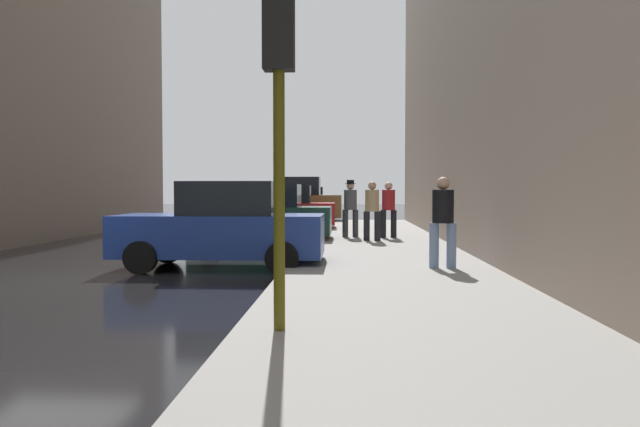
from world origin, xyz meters
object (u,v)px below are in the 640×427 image
(pedestrian_with_beanie, at_px, (350,205))
(pedestrian_in_tan_coat, at_px, (372,208))
(pedestrian_in_red_jacket, at_px, (388,207))
(traffic_light, at_px, (279,80))
(pedestrian_in_jeans, at_px, (443,217))
(parked_dark_green_sedan, at_px, (263,215))
(parked_blue_sedan, at_px, (223,227))
(fire_hydrant, at_px, (322,228))
(parked_gray_coupe, at_px, (304,203))
(parked_bronze_suv, at_px, (296,202))
(parked_red_hatchback, at_px, (282,210))

(pedestrian_with_beanie, height_order, pedestrian_in_tan_coat, pedestrian_with_beanie)
(pedestrian_with_beanie, distance_m, pedestrian_in_red_jacket, 1.20)
(traffic_light, bearing_deg, pedestrian_in_tan_coat, 83.02)
(pedestrian_with_beanie, distance_m, pedestrian_in_jeans, 7.90)
(parked_dark_green_sedan, bearing_deg, parked_blue_sedan, -90.00)
(fire_hydrant, distance_m, pedestrian_in_tan_coat, 1.62)
(parked_gray_coupe, height_order, pedestrian_in_tan_coat, pedestrian_in_tan_coat)
(parked_bronze_suv, bearing_deg, parked_dark_green_sedan, -90.00)
(parked_dark_green_sedan, height_order, pedestrian_with_beanie, pedestrian_with_beanie)
(parked_gray_coupe, bearing_deg, parked_bronze_suv, -90.00)
(parked_gray_coupe, bearing_deg, pedestrian_in_tan_coat, -79.91)
(parked_blue_sedan, bearing_deg, pedestrian_with_beanie, 68.63)
(pedestrian_with_beanie, bearing_deg, parked_blue_sedan, -111.37)
(parked_red_hatchback, distance_m, parked_bronze_suv, 6.16)
(pedestrian_in_red_jacket, bearing_deg, parked_red_hatchback, 126.43)
(parked_red_hatchback, xyz_separation_m, parked_gray_coupe, (-0.00, 12.01, 0.00))
(traffic_light, height_order, pedestrian_in_red_jacket, traffic_light)
(traffic_light, distance_m, pedestrian_in_red_jacket, 12.96)
(fire_hydrant, xyz_separation_m, pedestrian_with_beanie, (0.84, 1.11, 0.64))
(parked_red_hatchback, relative_size, parked_gray_coupe, 1.00)
(traffic_light, relative_size, pedestrian_in_jeans, 2.11)
(parked_gray_coupe, distance_m, fire_hydrant, 18.11)
(parked_blue_sedan, xyz_separation_m, pedestrian_in_tan_coat, (3.27, 5.33, 0.26))
(pedestrian_in_jeans, height_order, pedestrian_in_red_jacket, same)
(parked_bronze_suv, distance_m, parked_gray_coupe, 5.86)
(fire_hydrant, bearing_deg, parked_blue_sedan, -107.71)
(fire_hydrant, distance_m, pedestrian_in_red_jacket, 2.26)
(parked_blue_sedan, xyz_separation_m, traffic_light, (1.85, -6.21, 1.91))
(traffic_light, height_order, pedestrian_in_tan_coat, traffic_light)
(fire_hydrant, bearing_deg, pedestrian_with_beanie, 52.85)
(parked_red_hatchback, bearing_deg, parked_blue_sedan, -90.00)
(parked_blue_sedan, bearing_deg, parked_dark_green_sedan, 90.00)
(pedestrian_in_red_jacket, bearing_deg, traffic_light, -98.77)
(fire_hydrant, distance_m, pedestrian_in_jeans, 7.10)
(fire_hydrant, bearing_deg, parked_red_hatchback, 106.72)
(pedestrian_with_beanie, bearing_deg, pedestrian_in_red_jacket, -13.03)
(parked_blue_sedan, xyz_separation_m, pedestrian_with_beanie, (2.65, 6.76, 0.29))
(parked_blue_sedan, bearing_deg, pedestrian_in_tan_coat, 58.48)
(parked_gray_coupe, relative_size, pedestrian_in_tan_coat, 2.49)
(parked_red_hatchback, bearing_deg, fire_hydrant, -73.28)
(parked_red_hatchback, height_order, pedestrian_in_red_jacket, pedestrian_in_red_jacket)
(parked_red_hatchback, height_order, pedestrian_in_jeans, pedestrian_in_jeans)
(parked_dark_green_sedan, bearing_deg, pedestrian_in_tan_coat, -13.53)
(parked_red_hatchback, xyz_separation_m, pedestrian_in_tan_coat, (3.27, -6.33, 0.26))
(pedestrian_with_beanie, xyz_separation_m, pedestrian_in_jeans, (1.70, -7.71, -0.03))
(parked_dark_green_sedan, height_order, pedestrian_in_jeans, pedestrian_in_jeans)
(parked_blue_sedan, height_order, parked_bronze_suv, parked_bronze_suv)
(parked_gray_coupe, height_order, pedestrian_in_red_jacket, pedestrian_in_red_jacket)
(parked_bronze_suv, height_order, pedestrian_in_jeans, parked_bronze_suv)
(pedestrian_in_jeans, bearing_deg, parked_gray_coupe, 100.01)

